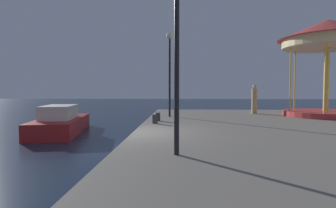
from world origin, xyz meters
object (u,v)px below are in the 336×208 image
(bollard_center, at_px, (158,117))
(person_near_carousel, at_px, (254,100))
(lamp_post_mid_promenade, at_px, (170,60))
(bollard_north, at_px, (155,119))
(motorboat_red, at_px, (61,122))
(carousel, at_px, (327,44))
(lamp_post_near_edge, at_px, (177,33))

(bollard_center, xyz_separation_m, person_near_carousel, (5.86, 4.27, 0.67))
(lamp_post_mid_promenade, xyz_separation_m, bollard_north, (-0.56, -3.15, -3.00))
(motorboat_red, height_order, carousel, carousel)
(carousel, distance_m, person_near_carousel, 5.14)
(motorboat_red, bearing_deg, person_near_carousel, 15.70)
(bollard_center, bearing_deg, bollard_north, -93.10)
(bollard_north, bearing_deg, motorboat_red, 158.12)
(lamp_post_near_edge, relative_size, lamp_post_mid_promenade, 0.86)
(motorboat_red, height_order, lamp_post_mid_promenade, lamp_post_mid_promenade)
(lamp_post_near_edge, bearing_deg, carousel, 48.11)
(bollard_north, relative_size, bollard_center, 1.00)
(bollard_north, bearing_deg, bollard_center, 86.90)
(bollard_north, distance_m, person_near_carousel, 7.95)
(motorboat_red, relative_size, lamp_post_mid_promenade, 1.27)
(motorboat_red, relative_size, carousel, 1.09)
(person_near_carousel, bearing_deg, lamp_post_mid_promenade, -158.46)
(carousel, bearing_deg, person_near_carousel, 157.80)
(person_near_carousel, bearing_deg, motorboat_red, -164.30)
(carousel, distance_m, bollard_center, 10.68)
(motorboat_red, distance_m, person_near_carousel, 11.68)
(carousel, relative_size, bollard_north, 13.81)
(carousel, distance_m, lamp_post_near_edge, 12.87)
(lamp_post_near_edge, distance_m, bollard_north, 6.40)
(lamp_post_mid_promenade, bearing_deg, bollard_center, -103.18)
(lamp_post_near_edge, bearing_deg, motorboat_red, 128.70)
(motorboat_red, xyz_separation_m, lamp_post_mid_promenade, (5.84, 1.03, 3.44))
(lamp_post_mid_promenade, relative_size, bollard_center, 11.86)
(lamp_post_mid_promenade, distance_m, bollard_north, 4.39)
(carousel, relative_size, lamp_post_near_edge, 1.35)
(bollard_north, xyz_separation_m, person_near_carousel, (5.91, 5.27, 0.67))
(lamp_post_mid_promenade, bearing_deg, carousel, 3.94)
(motorboat_red, height_order, person_near_carousel, person_near_carousel)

